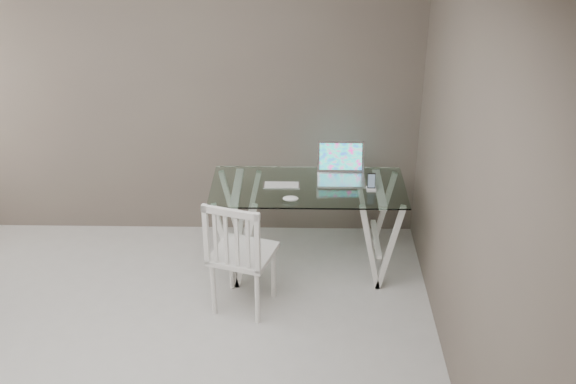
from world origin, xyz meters
TOP-DOWN VIEW (x-y plane):
  - room at (-0.06, 0.02)m, footprint 4.50×4.52m
  - desk at (1.07, 1.61)m, footprint 1.50×0.70m
  - chair at (0.57, 1.02)m, footprint 0.53×0.53m
  - laptop at (1.33, 1.78)m, footprint 0.37×0.34m
  - keyboard at (0.86, 1.62)m, footprint 0.28×0.12m
  - mouse at (0.94, 1.37)m, footprint 0.12×0.07m
  - phone_dock at (1.55, 1.56)m, footprint 0.07×0.07m

SIDE VIEW (x-z plane):
  - desk at x=1.07m, z-range 0.01..0.76m
  - chair at x=0.57m, z-range 0.05..0.98m
  - keyboard at x=0.86m, z-range 0.75..0.75m
  - mouse at x=0.94m, z-range 0.75..0.78m
  - phone_dock at x=1.55m, z-range 0.72..0.85m
  - laptop at x=1.33m, z-range 0.68..0.93m
  - room at x=-0.06m, z-range 0.36..3.07m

